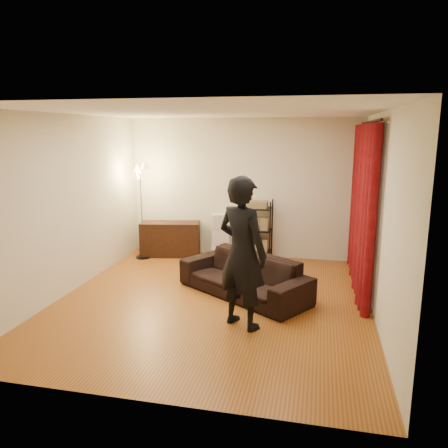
% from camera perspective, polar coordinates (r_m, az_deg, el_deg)
% --- Properties ---
extents(floor, '(5.00, 5.00, 0.00)m').
position_cam_1_polar(floor, '(6.51, -1.45, -10.02)').
color(floor, '#93521E').
rests_on(floor, ground).
extents(ceiling, '(5.00, 5.00, 0.00)m').
position_cam_1_polar(ceiling, '(6.04, -1.59, 14.46)').
color(ceiling, white).
rests_on(ceiling, ground).
extents(wall_back, '(5.00, 0.00, 5.00)m').
position_cam_1_polar(wall_back, '(8.55, 2.53, 4.68)').
color(wall_back, beige).
rests_on(wall_back, ground).
extents(wall_front, '(5.00, 0.00, 5.00)m').
position_cam_1_polar(wall_front, '(3.82, -10.62, -4.84)').
color(wall_front, beige).
rests_on(wall_front, ground).
extents(wall_left, '(0.00, 5.00, 5.00)m').
position_cam_1_polar(wall_left, '(7.02, -19.66, 2.36)').
color(wall_left, beige).
rests_on(wall_left, ground).
extents(wall_right, '(0.00, 5.00, 5.00)m').
position_cam_1_polar(wall_right, '(6.01, 19.79, 0.82)').
color(wall_right, beige).
rests_on(wall_right, ground).
extents(curtain_rod, '(0.04, 2.65, 0.04)m').
position_cam_1_polar(curtain_rod, '(7.02, 18.56, 12.54)').
color(curtain_rod, black).
rests_on(curtain_rod, wall_right).
extents(curtain, '(0.22, 2.65, 2.55)m').
position_cam_1_polar(curtain, '(7.11, 17.70, 2.00)').
color(curtain, maroon).
rests_on(curtain, ground).
extents(sofa, '(2.20, 1.84, 0.61)m').
position_cam_1_polar(sofa, '(6.65, 2.59, -6.74)').
color(sofa, black).
rests_on(sofa, ground).
extents(person, '(0.84, 0.75, 1.93)m').
position_cam_1_polar(person, '(5.42, 2.38, -3.80)').
color(person, black).
rests_on(person, ground).
extents(media_cabinet, '(1.22, 0.65, 0.68)m').
position_cam_1_polar(media_cabinet, '(8.77, -7.02, -1.95)').
color(media_cabinet, black).
rests_on(media_cabinet, ground).
extents(storage_boxes, '(0.41, 0.36, 0.86)m').
position_cam_1_polar(storage_boxes, '(8.62, -0.53, -1.47)').
color(storage_boxes, silver).
rests_on(storage_boxes, ground).
extents(wire_shelf, '(0.63, 0.55, 1.16)m').
position_cam_1_polar(wire_shelf, '(8.42, 4.37, -0.78)').
color(wire_shelf, black).
rests_on(wire_shelf, ground).
extents(floor_lamp, '(0.37, 0.37, 1.84)m').
position_cam_1_polar(floor_lamp, '(8.55, -10.72, 1.56)').
color(floor_lamp, silver).
rests_on(floor_lamp, ground).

